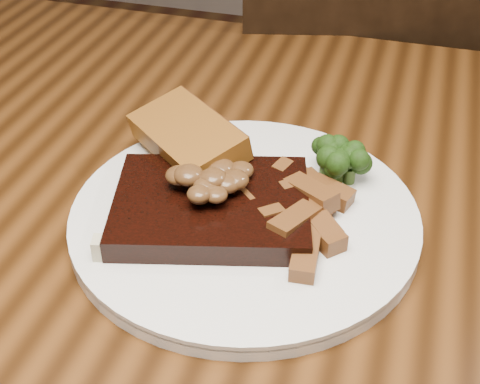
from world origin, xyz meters
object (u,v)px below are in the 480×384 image
Objects in this scene: potato_wedges at (303,207)px; steak at (211,208)px; plate at (245,219)px; dining_table at (236,302)px; garlic_bread at (189,154)px; chair_far at (375,116)px.

steak is at bearing -162.47° from potato_wedges.
potato_wedges is (0.05, 0.01, 0.02)m from plate.
potato_wedges is at bearing 18.92° from dining_table.
steak and potato_wedges have the same top height.
garlic_bread is at bearing 108.56° from steak.
dining_table is at bearing -6.28° from garlic_bread.
garlic_bread is 1.18× the size of potato_wedges.
dining_table is 13.32× the size of garlic_bread.
plate is 0.10m from garlic_bread.
garlic_bread is at bearing 135.04° from dining_table.
potato_wedges reaches higher than dining_table.
potato_wedges is at bearing 2.94° from steak.
potato_wedges is at bearing 10.24° from plate.
plate is 1.85× the size of steak.
potato_wedges is (0.13, -0.05, -0.00)m from garlic_bread.
chair_far is 0.64m from plate.
potato_wedges is (0.06, 0.02, 0.12)m from dining_table.
steak is at bearing 67.26° from chair_far.
dining_table is 0.10m from plate.
dining_table is at bearing -161.08° from potato_wedges.
plate is 2.60× the size of garlic_bread.
chair_far reaches higher than dining_table.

